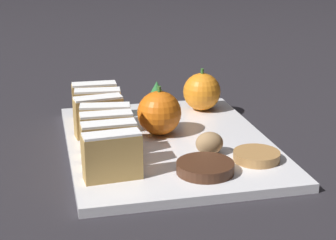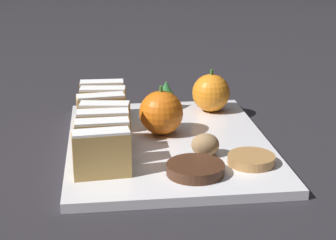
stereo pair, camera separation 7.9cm
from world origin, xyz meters
name	(u,v)px [view 2 (the right image)]	position (x,y,z in m)	size (l,w,h in m)	color
ground_plane	(168,148)	(0.00, 0.00, 0.00)	(6.00, 6.00, 0.00)	#28262B
serving_platter	(168,144)	(0.00, 0.00, 0.01)	(0.28, 0.37, 0.01)	white
stollen_slice_front	(102,154)	(-0.09, -0.11, 0.04)	(0.07, 0.03, 0.06)	tan
stollen_slice_second	(103,142)	(-0.09, -0.08, 0.04)	(0.07, 0.03, 0.06)	tan
stollen_slice_third	(103,132)	(-0.09, -0.04, 0.04)	(0.07, 0.03, 0.06)	tan
stollen_slice_fourth	(105,122)	(-0.09, 0.00, 0.04)	(0.07, 0.03, 0.06)	tan
stollen_slice_fifth	(101,114)	(-0.09, 0.04, 0.04)	(0.07, 0.03, 0.06)	tan
stollen_slice_sixth	(103,106)	(-0.09, 0.08, 0.04)	(0.07, 0.03, 0.06)	tan
stollen_slice_back	(102,99)	(-0.09, 0.12, 0.04)	(0.07, 0.03, 0.06)	tan
orange_near	(161,113)	(-0.01, 0.03, 0.04)	(0.06, 0.06, 0.07)	orange
orange_far	(211,93)	(0.09, 0.13, 0.04)	(0.06, 0.06, 0.07)	orange
walnut	(205,145)	(0.04, -0.06, 0.03)	(0.04, 0.03, 0.03)	#9E7A51
chocolate_cookie	(195,169)	(0.02, -0.12, 0.02)	(0.07, 0.07, 0.01)	#472819
gingerbread_cookie	(251,159)	(0.10, -0.10, 0.02)	(0.06, 0.06, 0.01)	#B27F47
evergreen_sprig	(166,95)	(0.01, 0.15, 0.04)	(0.05, 0.05, 0.05)	#2D7538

